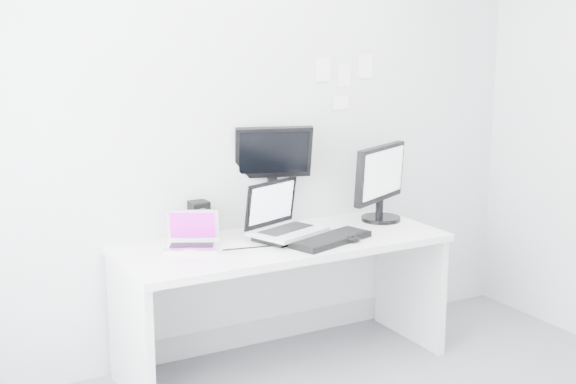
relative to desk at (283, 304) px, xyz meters
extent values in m
plane|color=silver|center=(0.00, 0.35, 0.99)|extent=(3.60, 0.00, 3.60)
cube|color=white|center=(0.00, 0.00, 0.00)|extent=(1.80, 0.70, 0.73)
cube|color=silver|center=(-0.50, 0.08, 0.47)|extent=(0.34, 0.31, 0.21)
cube|color=black|center=(-0.36, 0.30, 0.46)|extent=(0.13, 0.13, 0.20)
cube|color=silver|center=(0.04, 0.01, 0.53)|extent=(0.47, 0.42, 0.32)
cube|color=black|center=(0.10, 0.31, 0.67)|extent=(0.47, 0.28, 0.60)
cube|color=black|center=(0.72, 0.11, 0.60)|extent=(0.56, 0.44, 0.47)
cube|color=black|center=(0.21, -0.16, 0.38)|extent=(0.52, 0.31, 0.03)
ellipsoid|color=black|center=(0.30, -0.21, 0.38)|extent=(0.13, 0.11, 0.04)
cube|color=white|center=(0.45, 0.34, 1.26)|extent=(0.10, 0.00, 0.14)
cube|color=white|center=(0.60, 0.34, 1.22)|extent=(0.09, 0.00, 0.13)
cube|color=white|center=(0.75, 0.34, 1.26)|extent=(0.10, 0.00, 0.14)
cube|color=white|center=(0.58, 0.34, 1.05)|extent=(0.11, 0.00, 0.08)
camera|label=1|loc=(-1.92, -3.58, 1.50)|focal=48.43mm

